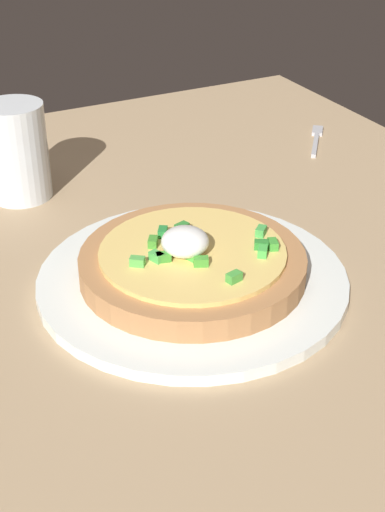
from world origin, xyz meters
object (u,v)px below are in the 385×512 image
plate (193,280)px  fork (316,138)px  cup_near (18,156)px  pizza (192,262)px

plate → fork: bearing=127.8°
cup_near → pizza: bearing=19.2°
plate → pizza: bearing=-58.6°
pizza → fork: 39.16cm
plate → pizza: pizza is taller
plate → fork: 39.06cm
cup_near → fork: size_ratio=1.24×
plate → fork: (-23.92, 30.88, -0.29)cm
fork → cup_near: bearing=126.6°
plate → fork: size_ratio=3.27×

